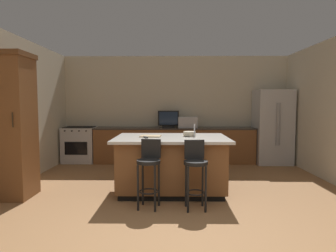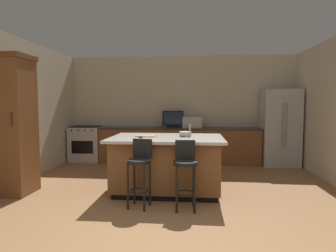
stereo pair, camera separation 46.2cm
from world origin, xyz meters
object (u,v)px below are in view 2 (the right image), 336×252
at_px(refrigerator, 279,127).
at_px(tv_monitor, 173,120).
at_px(kitchen_island, 167,164).
at_px(tv_remote, 141,137).
at_px(bar_stool_left, 140,167).
at_px(range_oven, 87,144).
at_px(fruit_bowl, 185,134).
at_px(cabinet_tower, 14,122).
at_px(microwave, 192,122).
at_px(bar_stool_right, 185,168).
at_px(cell_phone, 182,136).
at_px(cutting_board, 146,136).

bearing_deg(refrigerator, tv_monitor, 179.51).
bearing_deg(kitchen_island, tv_remote, -162.18).
bearing_deg(refrigerator, bar_stool_left, -131.81).
distance_m(range_oven, fruit_bowl, 3.60).
height_order(refrigerator, cabinet_tower, cabinet_tower).
height_order(cabinet_tower, tv_monitor, cabinet_tower).
height_order(microwave, bar_stool_right, microwave).
height_order(bar_stool_left, fruit_bowl, fruit_bowl).
xyz_separation_m(kitchen_island, refrigerator, (2.53, 2.40, 0.44)).
xyz_separation_m(kitchen_island, range_oven, (-2.35, 2.47, -0.02)).
relative_size(kitchen_island, refrigerator, 1.03).
distance_m(bar_stool_left, bar_stool_right, 0.66).
relative_size(fruit_bowl, cell_phone, 1.41).
distance_m(refrigerator, bar_stool_right, 3.91).
relative_size(tv_monitor, bar_stool_left, 0.54).
bearing_deg(bar_stool_right, fruit_bowl, 88.02).
bearing_deg(bar_stool_right, cell_phone, 91.45).
relative_size(cell_phone, tv_remote, 0.88).
bearing_deg(fruit_bowl, tv_monitor, 99.53).
xyz_separation_m(refrigerator, cabinet_tower, (-5.03, -2.74, 0.27)).
bearing_deg(cabinet_tower, bar_stool_right, -9.70).
xyz_separation_m(refrigerator, tv_monitor, (-2.60, 0.02, 0.17)).
height_order(kitchen_island, tv_monitor, tv_monitor).
relative_size(bar_stool_left, tv_remote, 5.78).
bearing_deg(cutting_board, bar_stool_left, -87.37).
distance_m(fruit_bowl, cutting_board, 0.67).
bearing_deg(cabinet_tower, bar_stool_left, -11.58).
height_order(bar_stool_right, tv_remote, bar_stool_right).
bearing_deg(cell_phone, cutting_board, 173.47).
bearing_deg(kitchen_island, cabinet_tower, -172.31).
distance_m(microwave, bar_stool_right, 3.33).
distance_m(refrigerator, microwave, 2.12).
xyz_separation_m(bar_stool_left, cutting_board, (-0.04, 0.83, 0.36)).
bearing_deg(bar_stool_right, cabinet_tower, 166.61).
xyz_separation_m(bar_stool_right, tv_remote, (-0.77, 0.69, 0.36)).
bearing_deg(bar_stool_left, refrigerator, 58.41).
height_order(cabinet_tower, microwave, cabinet_tower).
height_order(bar_stool_left, cell_phone, bar_stool_left).
relative_size(cabinet_tower, fruit_bowl, 10.84).
height_order(refrigerator, range_oven, refrigerator).
xyz_separation_m(refrigerator, bar_stool_right, (-2.19, -3.22, -0.33)).
bearing_deg(range_oven, tv_remote, -53.59).
height_order(tv_monitor, fruit_bowl, tv_monitor).
bearing_deg(cabinet_tower, range_oven, 87.01).
xyz_separation_m(bar_stool_left, fruit_bowl, (0.63, 0.89, 0.39)).
distance_m(refrigerator, tv_monitor, 2.61).
distance_m(kitchen_island, cutting_board, 0.59).
distance_m(bar_stool_left, tv_remote, 0.75).
xyz_separation_m(range_oven, cabinet_tower, (-0.15, -2.81, 0.74)).
bearing_deg(fruit_bowl, microwave, 87.61).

